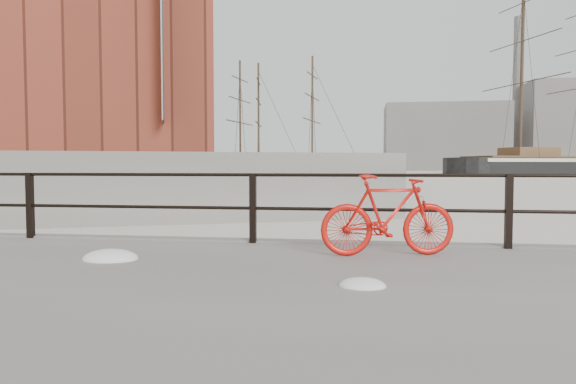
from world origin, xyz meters
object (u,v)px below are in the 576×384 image
at_px(schooner_mid, 276,174).
at_px(workboat_near, 96,183).
at_px(schooner_left, 224,175).
at_px(bicycle, 388,215).
at_px(workboat_far, 120,178).

distance_m(schooner_mid, workboat_near, 42.87).
height_order(schooner_mid, schooner_left, schooner_mid).
height_order(bicycle, workboat_near, workboat_near).
bearing_deg(bicycle, schooner_left, 94.48).
bearing_deg(schooner_left, workboat_near, -100.31).
bearing_deg(schooner_mid, workboat_far, -107.21).
relative_size(bicycle, schooner_left, 0.07).
bearing_deg(workboat_near, workboat_far, 77.42).
relative_size(bicycle, workboat_near, 0.14).
bearing_deg(workboat_near, schooner_left, 54.95).
bearing_deg(workboat_far, workboat_near, -111.12).
bearing_deg(workboat_near, bicycle, -88.36).
height_order(schooner_left, workboat_near, schooner_left).
distance_m(schooner_mid, schooner_left, 10.78).
relative_size(bicycle, schooner_mid, 0.06).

